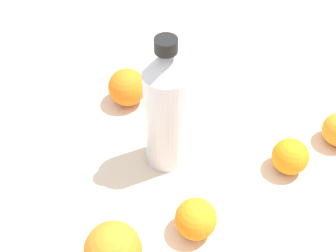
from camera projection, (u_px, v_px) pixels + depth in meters
ground_plane at (165, 161)px, 0.78m from camera, size 2.40×2.40×0.00m
water_bottle at (168, 109)px, 0.70m from camera, size 0.07×0.07×0.25m
orange_1 at (113, 250)px, 0.62m from camera, size 0.08×0.08×0.08m
orange_2 at (290, 156)px, 0.75m from camera, size 0.06×0.06×0.06m
orange_3 at (127, 87)px, 0.86m from camera, size 0.07×0.07×0.07m
orange_4 at (196, 219)px, 0.67m from camera, size 0.06×0.06×0.06m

